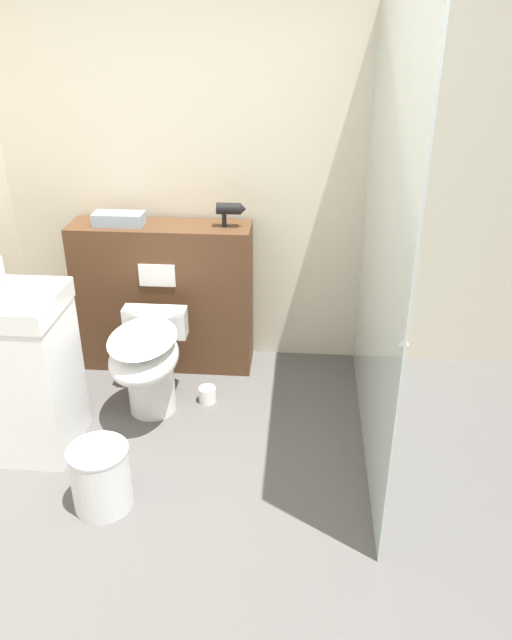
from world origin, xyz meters
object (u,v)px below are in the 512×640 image
object	(u,v)px
hair_drier	(230,209)
waste_bin	(101,477)
toilet	(148,361)
sink_vanity	(10,372)

from	to	relation	value
hair_drier	waste_bin	distance (m)	1.67
toilet	waste_bin	xyz separation A→B (m)	(-0.05, -0.76, -0.18)
hair_drier	toilet	bearing A→B (deg)	-125.45
toilet	sink_vanity	world-z (taller)	sink_vanity
toilet	hair_drier	bearing A→B (deg)	54.55
sink_vanity	hair_drier	world-z (taller)	hair_drier
hair_drier	waste_bin	world-z (taller)	hair_drier
toilet	hair_drier	world-z (taller)	hair_drier
waste_bin	toilet	bearing A→B (deg)	85.85
waste_bin	sink_vanity	bearing A→B (deg)	143.36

